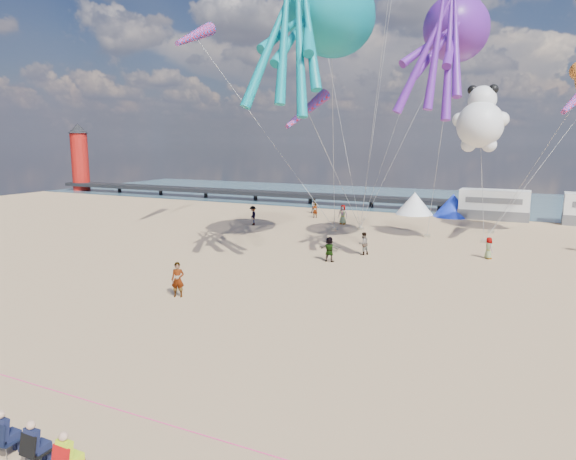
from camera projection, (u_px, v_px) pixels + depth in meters
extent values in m
plane|color=tan|center=(234.00, 354.00, 19.26)|extent=(120.00, 120.00, 0.00)
plane|color=#395D6C|center=(454.00, 201.00, 67.97)|extent=(120.00, 120.00, 0.00)
cube|color=black|center=(230.00, 191.00, 70.12)|extent=(60.00, 3.00, 0.50)
cylinder|color=#A5140F|center=(80.00, 162.00, 81.59)|extent=(2.60, 2.60, 9.00)
cube|color=silver|center=(494.00, 205.00, 51.84)|extent=(6.60, 2.50, 3.00)
cone|color=white|center=(415.00, 203.00, 55.34)|extent=(4.00, 4.00, 2.40)
cone|color=#1933CC|center=(453.00, 205.00, 53.62)|extent=(4.00, 4.00, 2.40)
cylinder|color=#F2338C|center=(143.00, 417.00, 14.83)|extent=(34.00, 0.03, 0.03)
imported|color=tan|center=(178.00, 280.00, 26.12)|extent=(0.78, 0.66, 1.81)
imported|color=#7F6659|center=(343.00, 215.00, 48.86)|extent=(0.68, 0.45, 1.85)
imported|color=#7F6659|center=(363.00, 244.00, 35.78)|extent=(0.86, 0.93, 1.60)
imported|color=#7F6659|center=(253.00, 216.00, 48.40)|extent=(1.09, 1.11, 1.81)
imported|color=#7F6659|center=(329.00, 249.00, 33.76)|extent=(1.00, 0.46, 1.67)
imported|color=#7F6659|center=(315.00, 210.00, 52.91)|extent=(1.33, 1.37, 1.56)
imported|color=#7F6659|center=(489.00, 248.00, 34.58)|extent=(0.60, 0.65, 1.48)
imported|color=#7F6659|center=(314.00, 206.00, 56.14)|extent=(0.94, 0.91, 1.62)
cube|color=gray|center=(335.00, 229.00, 45.75)|extent=(0.50, 0.35, 0.22)
cube|color=gray|center=(427.00, 236.00, 42.42)|extent=(0.50, 0.35, 0.22)
cube|color=gray|center=(484.00, 241.00, 40.15)|extent=(0.50, 0.35, 0.22)
cube|color=gray|center=(491.00, 232.00, 44.31)|extent=(0.50, 0.35, 0.22)
cube|color=gray|center=(360.00, 229.00, 45.95)|extent=(0.50, 0.35, 0.22)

